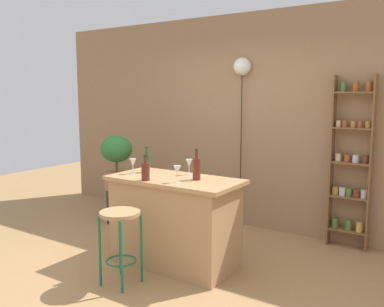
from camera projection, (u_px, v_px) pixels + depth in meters
The scene contains 14 objects.
ground at pixel (157, 274), 4.14m from camera, with size 12.00×12.00×0.00m, color #A37A4C.
back_wall at pixel (247, 122), 5.55m from camera, with size 6.40×0.10×2.80m, color #997551.
kitchen_counter at pixel (175, 221), 4.32m from camera, with size 1.37×0.67×0.92m.
bar_stool at pixel (120, 229), 3.85m from camera, with size 0.37×0.37×0.70m.
spice_shelf at pixel (351, 164), 4.74m from camera, with size 0.45×0.15×1.98m.
plant_stool at pixel (118, 206), 5.78m from camera, with size 0.30×0.30×0.47m, color #2D2823.
potted_plant at pixel (116, 158), 5.68m from camera, with size 0.45×0.41×0.74m.
bottle_soda_blue at pixel (197, 168), 4.15m from camera, with size 0.08×0.08×0.31m.
bottle_wine_red at pixel (146, 171), 4.12m from camera, with size 0.08×0.08×0.26m.
bottle_vinegar at pixel (147, 163), 4.55m from camera, with size 0.07×0.07×0.28m.
wine_glass_left at pixel (189, 164), 4.42m from camera, with size 0.07×0.07×0.16m.
wine_glass_center at pixel (177, 170), 4.02m from camera, with size 0.07×0.07×0.16m.
wine_glass_right at pixel (133, 163), 4.46m from camera, with size 0.07×0.07×0.16m.
pendant_globe_light at pixel (242, 68), 5.38m from camera, with size 0.23×0.23×2.23m.
Camera 1 is at (2.45, -3.09, 1.76)m, focal length 39.16 mm.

